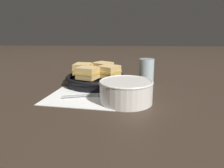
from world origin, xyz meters
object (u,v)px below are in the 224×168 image
object	(u,v)px
soup_bowl	(126,90)
sandwich_near_left	(103,68)
skillet	(96,80)
sandwich_far_left	(88,73)
sandwich_near_right	(83,69)
spoon	(98,94)
sandwich_far_right	(109,71)
drinking_glass	(146,71)

from	to	relation	value
soup_bowl	sandwich_near_left	bearing A→B (deg)	110.60
skillet	sandwich_near_left	bearing A→B (deg)	66.60
soup_bowl	skillet	distance (m)	0.25
sandwich_near_left	soup_bowl	bearing A→B (deg)	-69.40
skillet	sandwich_far_left	size ratio (longest dim) A/B	3.63
sandwich_near_right	soup_bowl	bearing A→B (deg)	-52.25
sandwich_near_left	sandwich_far_left	size ratio (longest dim) A/B	1.06
spoon	sandwich_near_left	bearing A→B (deg)	75.26
spoon	skillet	world-z (taller)	skillet
soup_bowl	sandwich_far_right	size ratio (longest dim) A/B	1.69
skillet	sandwich_near_right	distance (m)	0.07
soup_bowl	sandwich_near_left	size ratio (longest dim) A/B	1.68
sandwich_near_left	sandwich_near_right	world-z (taller)	same
soup_bowl	sandwich_far_right	distance (m)	0.20
sandwich_near_right	skillet	bearing A→B (deg)	-20.65
spoon	drinking_glass	xyz separation A→B (m)	(0.19, 0.19, 0.05)
spoon	sandwich_far_right	distance (m)	0.15
skillet	spoon	bearing A→B (deg)	-80.45
sandwich_far_left	sandwich_near_left	bearing A→B (deg)	67.58
drinking_glass	sandwich_far_left	bearing A→B (deg)	-159.13
sandwich_far_left	sandwich_far_right	bearing A→B (deg)	22.58
skillet	soup_bowl	bearing A→B (deg)	-59.68
soup_bowl	sandwich_far_right	bearing A→B (deg)	109.73
spoon	soup_bowl	bearing A→B (deg)	-44.82
sandwich_near_left	sandwich_far_left	world-z (taller)	same
sandwich_near_left	spoon	bearing A→B (deg)	-89.26
sandwich_near_right	drinking_glass	xyz separation A→B (m)	(0.27, 0.01, -0.01)
sandwich_far_right	sandwich_far_left	bearing A→B (deg)	-157.42
spoon	sandwich_far_left	bearing A→B (deg)	101.36
skillet	sandwich_near_right	world-z (taller)	sandwich_near_right
soup_bowl	sandwich_near_left	world-z (taller)	sandwich_near_left
spoon	sandwich_near_right	bearing A→B (deg)	99.48
sandwich_near_right	sandwich_far_right	size ratio (longest dim) A/B	0.82
skillet	sandwich_far_left	distance (m)	0.08
sandwich_near_left	sandwich_near_right	size ratio (longest dim) A/B	1.23
soup_bowl	drinking_glass	xyz separation A→B (m)	(0.09, 0.24, 0.01)
skillet	sandwich_far_right	distance (m)	0.08
drinking_glass	sandwich_near_right	bearing A→B (deg)	-177.88
sandwich_near_left	sandwich_near_right	bearing A→B (deg)	-157.42
sandwich_far_left	sandwich_far_right	size ratio (longest dim) A/B	0.95
sandwich_near_left	sandwich_near_right	xyz separation A→B (m)	(-0.08, -0.03, 0.00)
soup_bowl	sandwich_far_left	distance (m)	0.21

